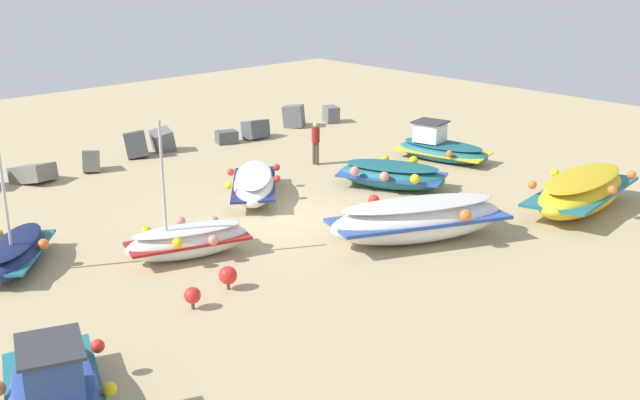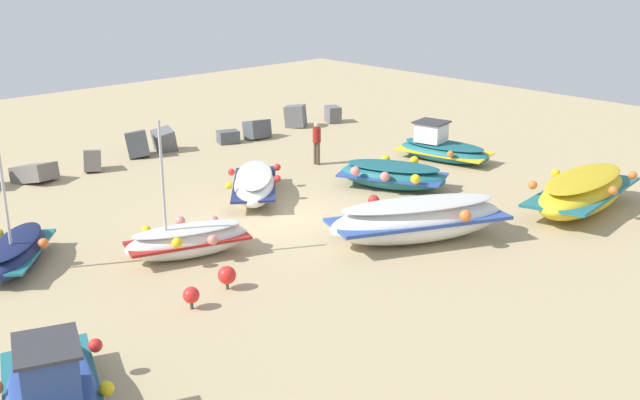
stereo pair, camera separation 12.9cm
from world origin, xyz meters
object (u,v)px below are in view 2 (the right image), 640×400
object	(u,v)px
fishing_boat_0	(188,240)
fishing_boat_2	(442,148)
fishing_boat_6	(17,251)
mooring_buoy_1	(191,295)
fishing_boat_3	(418,219)
person_walking	(317,140)
mooring_buoy_0	(227,275)
fishing_boat_1	(52,394)
fishing_boat_4	(392,175)
fishing_boat_5	(582,192)
fishing_boat_7	(254,184)

from	to	relation	value
fishing_boat_0	fishing_boat_2	xyz separation A→B (m)	(13.16, 1.64, 0.01)
fishing_boat_6	mooring_buoy_1	size ratio (longest dim) A/B	6.70
fishing_boat_3	person_walking	world-z (taller)	person_walking
fishing_boat_6	mooring_buoy_0	bearing A→B (deg)	-107.32
fishing_boat_1	fishing_boat_4	bearing A→B (deg)	130.01
mooring_buoy_0	fishing_boat_5	bearing A→B (deg)	-13.65
fishing_boat_6	mooring_buoy_0	world-z (taller)	fishing_boat_6
fishing_boat_0	fishing_boat_6	size ratio (longest dim) A/B	1.05
fishing_boat_3	fishing_boat_7	xyz separation A→B (m)	(-0.96, 6.46, -0.19)
fishing_boat_0	mooring_buoy_1	world-z (taller)	fishing_boat_0
mooring_buoy_1	fishing_boat_7	bearing A→B (deg)	41.83
fishing_boat_0	fishing_boat_3	bearing A→B (deg)	-14.49
fishing_boat_0	fishing_boat_7	xyz separation A→B (m)	(4.64, 2.94, -0.01)
fishing_boat_3	fishing_boat_5	size ratio (longest dim) A/B	1.06
fishing_boat_2	fishing_boat_0	bearing A→B (deg)	85.29
fishing_boat_1	fishing_boat_6	bearing A→B (deg)	-177.48
fishing_boat_1	mooring_buoy_0	size ratio (longest dim) A/B	7.58
fishing_boat_5	person_walking	distance (m)	10.30
fishing_boat_3	mooring_buoy_1	distance (m)	7.40
fishing_boat_0	person_walking	xyz separation A→B (m)	(9.05, 4.59, 0.48)
fishing_boat_7	mooring_buoy_1	distance (m)	8.59
fishing_boat_0	mooring_buoy_0	xyz separation A→B (m)	(-0.47, -2.46, -0.12)
mooring_buoy_0	fishing_boat_4	bearing A→B (deg)	17.33
fishing_boat_2	fishing_boat_5	xyz separation A→B (m)	(-1.59, -7.03, 0.15)
fishing_boat_5	fishing_boat_4	bearing A→B (deg)	106.22
fishing_boat_1	fishing_boat_3	xyz separation A→B (m)	(11.76, 1.41, 0.11)
person_walking	fishing_boat_4	bearing A→B (deg)	-95.09
mooring_buoy_1	fishing_boat_2	bearing A→B (deg)	16.52
fishing_boat_5	mooring_buoy_0	world-z (taller)	fishing_boat_5
fishing_boat_1	fishing_boat_3	world-z (taller)	fishing_boat_1
fishing_boat_4	mooring_buoy_0	xyz separation A→B (m)	(-9.39, -2.93, -0.11)
fishing_boat_5	fishing_boat_6	xyz separation A→B (m)	(-15.35, 7.87, -0.20)
fishing_boat_4	fishing_boat_6	xyz separation A→B (m)	(-12.70, 2.02, -0.03)
fishing_boat_2	fishing_boat_4	distance (m)	4.40
fishing_boat_4	mooring_buoy_1	xyz separation A→B (m)	(-10.68, -3.25, -0.13)
fishing_boat_0	mooring_buoy_1	distance (m)	3.30
fishing_boat_5	fishing_boat_7	size ratio (longest dim) A/B	1.32
fishing_boat_1	fishing_boat_6	xyz separation A→B (m)	(2.38, 7.42, -0.11)
fishing_boat_3	fishing_boat_7	world-z (taller)	fishing_boat_3
fishing_boat_4	person_walking	size ratio (longest dim) A/B	2.46
fishing_boat_2	fishing_boat_6	bearing A→B (deg)	75.33
fishing_boat_0	person_walking	bearing A→B (deg)	44.51
mooring_buoy_0	fishing_boat_6	bearing A→B (deg)	123.73
fishing_boat_6	fishing_boat_7	xyz separation A→B (m)	(8.42, 0.45, 0.03)
person_walking	fishing_boat_7	bearing A→B (deg)	-162.74
fishing_boat_6	person_walking	xyz separation A→B (m)	(12.83, 2.11, 0.52)
fishing_boat_4	person_walking	bearing A→B (deg)	-27.73
fishing_boat_3	fishing_boat_4	size ratio (longest dim) A/B	1.37
fishing_boat_6	fishing_boat_7	distance (m)	8.43
fishing_boat_0	fishing_boat_3	distance (m)	6.62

